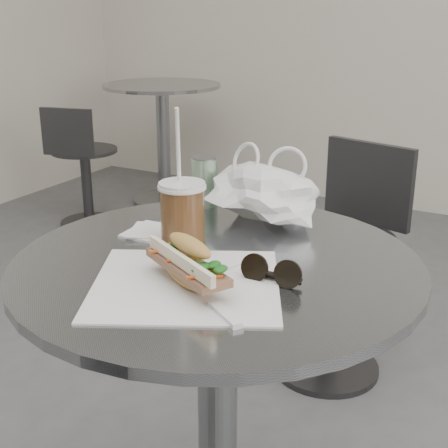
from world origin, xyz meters
The scene contains 11 objects.
cafe_table centered at (0.00, 0.20, 0.47)m, with size 0.76×0.76×0.74m.
bg_table centered at (-1.60, 2.40, 0.47)m, with size 0.70×0.70×0.74m.
chair_far centered at (-0.05, 1.11, 0.34)m, with size 0.41×0.44×0.76m.
bg_chair centered at (-1.75, 1.82, 0.31)m, with size 0.36×0.39×0.68m.
sandwich_paper centered at (0.01, 0.08, 0.74)m, with size 0.31×0.29×0.00m, color white.
banh_mi centered at (0.01, 0.08, 0.78)m, with size 0.25×0.20×0.08m.
iced_coffee centered at (-0.10, 0.24, 0.81)m, with size 0.09×0.09×0.27m.
sunglasses centered at (0.13, 0.15, 0.76)m, with size 0.11×0.03×0.05m.
plastic_bag centered at (-0.02, 0.44, 0.80)m, with size 0.24×0.18×0.12m, color white, non-canonical shape.
napkin_stack centered at (-0.18, 0.26, 0.74)m, with size 0.12×0.12×0.01m.
drink_can centered at (-0.19, 0.48, 0.80)m, with size 0.06×0.06×0.12m.
Camera 1 is at (0.52, -0.73, 1.19)m, focal length 50.00 mm.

